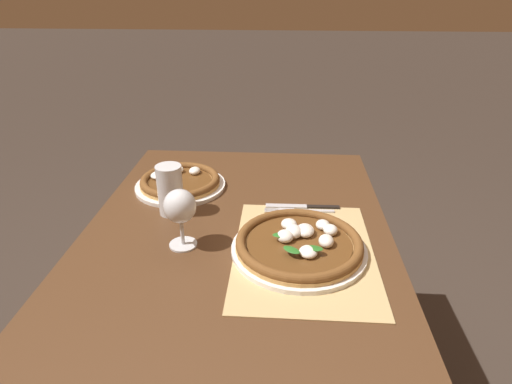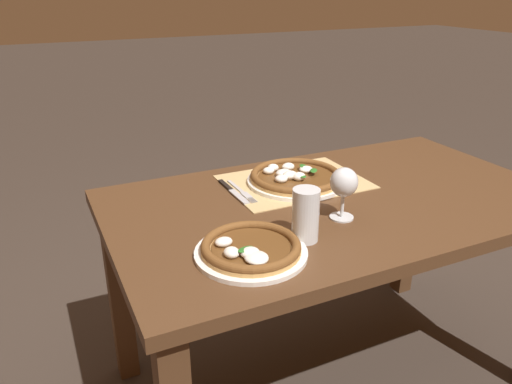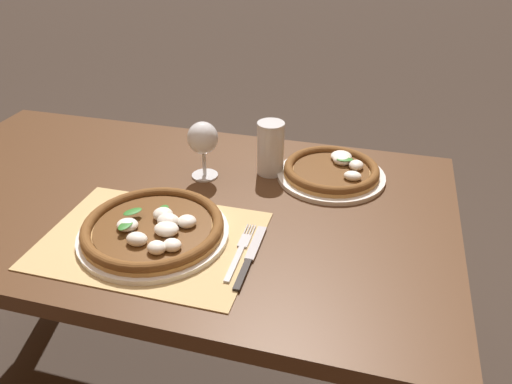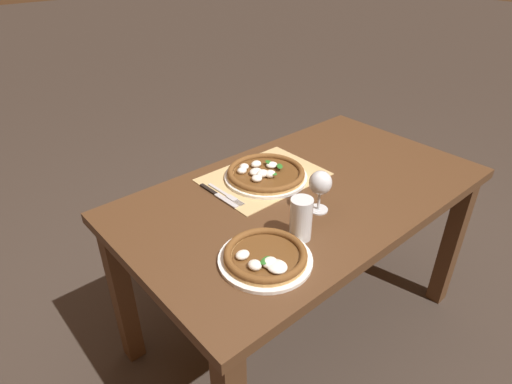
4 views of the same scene
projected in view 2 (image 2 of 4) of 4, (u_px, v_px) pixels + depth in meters
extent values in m
plane|color=#382D26|center=(324.00, 378.00, 1.87)|extent=(24.00, 24.00, 0.00)
cube|color=#4C301C|center=(336.00, 204.00, 1.59)|extent=(1.43, 0.82, 0.04)
cube|color=#4C301C|center=(408.00, 223.00, 2.28)|extent=(0.07, 0.07, 0.70)
cube|color=#4C301C|center=(119.00, 294.00, 1.77)|extent=(0.07, 0.07, 0.70)
cube|color=tan|center=(294.00, 182.00, 1.71)|extent=(0.47, 0.34, 0.00)
cylinder|color=white|center=(296.00, 181.00, 1.69)|extent=(0.33, 0.33, 0.01)
cylinder|color=tan|center=(296.00, 178.00, 1.69)|extent=(0.31, 0.31, 0.01)
torus|color=brown|center=(296.00, 175.00, 1.68)|extent=(0.31, 0.31, 0.02)
cylinder|color=brown|center=(296.00, 176.00, 1.68)|extent=(0.26, 0.26, 0.00)
ellipsoid|color=white|center=(284.00, 173.00, 1.68)|extent=(0.05, 0.05, 0.03)
ellipsoid|color=white|center=(290.00, 175.00, 1.66)|extent=(0.05, 0.04, 0.03)
ellipsoid|color=white|center=(281.00, 179.00, 1.63)|extent=(0.04, 0.04, 0.03)
ellipsoid|color=white|center=(288.00, 167.00, 1.74)|extent=(0.05, 0.04, 0.03)
ellipsoid|color=white|center=(299.00, 176.00, 1.65)|extent=(0.04, 0.04, 0.03)
ellipsoid|color=white|center=(269.00, 171.00, 1.70)|extent=(0.04, 0.04, 0.02)
ellipsoid|color=white|center=(306.00, 169.00, 1.72)|extent=(0.05, 0.04, 0.02)
ellipsoid|color=white|center=(273.00, 168.00, 1.73)|extent=(0.04, 0.04, 0.03)
ellipsoid|color=#286B23|center=(313.00, 171.00, 1.68)|extent=(0.05, 0.05, 0.00)
ellipsoid|color=#286B23|center=(301.00, 175.00, 1.64)|extent=(0.03, 0.05, 0.00)
ellipsoid|color=#286B23|center=(303.00, 166.00, 1.72)|extent=(0.03, 0.05, 0.00)
cylinder|color=white|center=(251.00, 253.00, 1.25)|extent=(0.29, 0.29, 0.01)
cylinder|color=tan|center=(251.00, 249.00, 1.25)|extent=(0.25, 0.25, 0.01)
torus|color=brown|center=(251.00, 246.00, 1.24)|extent=(0.25, 0.25, 0.02)
cylinder|color=brown|center=(251.00, 247.00, 1.24)|extent=(0.20, 0.20, 0.00)
ellipsoid|color=white|center=(232.00, 253.00, 1.20)|extent=(0.04, 0.04, 0.03)
ellipsoid|color=white|center=(256.00, 258.00, 1.18)|extent=(0.06, 0.06, 0.02)
ellipsoid|color=white|center=(250.00, 253.00, 1.20)|extent=(0.05, 0.04, 0.02)
ellipsoid|color=white|center=(224.00, 242.00, 1.25)|extent=(0.05, 0.04, 0.02)
ellipsoid|color=#286B23|center=(246.00, 249.00, 1.20)|extent=(0.05, 0.03, 0.00)
cylinder|color=silver|center=(341.00, 217.00, 1.45)|extent=(0.07, 0.07, 0.00)
cylinder|color=silver|center=(342.00, 206.00, 1.43)|extent=(0.01, 0.01, 0.06)
ellipsoid|color=silver|center=(344.00, 182.00, 1.41)|extent=(0.08, 0.08, 0.08)
ellipsoid|color=#AD5B14|center=(344.00, 185.00, 1.41)|extent=(0.07, 0.07, 0.05)
cylinder|color=silver|center=(306.00, 215.00, 1.30)|extent=(0.07, 0.07, 0.15)
cylinder|color=black|center=(305.00, 220.00, 1.31)|extent=(0.07, 0.07, 0.12)
cylinder|color=silver|center=(306.00, 197.00, 1.28)|extent=(0.07, 0.07, 0.02)
cube|color=#B7B7BC|center=(236.00, 187.00, 1.65)|extent=(0.01, 0.12, 0.00)
cube|color=#B7B7BC|center=(246.00, 195.00, 1.59)|extent=(0.02, 0.05, 0.00)
cylinder|color=#B7B7BC|center=(250.00, 201.00, 1.55)|extent=(0.00, 0.04, 0.00)
cylinder|color=#B7B7BC|center=(251.00, 200.00, 1.55)|extent=(0.00, 0.04, 0.00)
cylinder|color=#B7B7BC|center=(253.00, 200.00, 1.56)|extent=(0.00, 0.04, 0.00)
cylinder|color=#B7B7BC|center=(255.00, 200.00, 1.56)|extent=(0.00, 0.04, 0.00)
cube|color=black|center=(226.00, 185.00, 1.67)|extent=(0.02, 0.10, 0.01)
cube|color=#B7B7BC|center=(239.00, 197.00, 1.58)|extent=(0.02, 0.12, 0.00)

